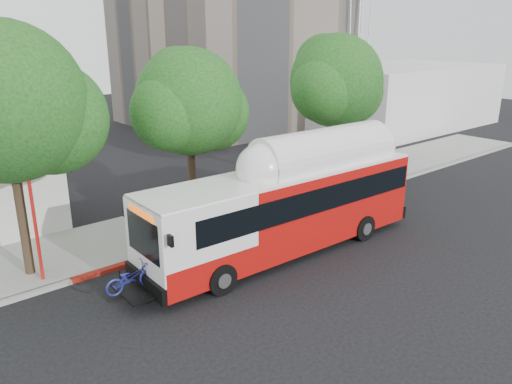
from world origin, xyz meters
The scene contains 10 objects.
ground centered at (0.00, 0.00, 0.00)m, with size 120.00×120.00×0.00m, color black.
sidewalk centered at (0.00, 6.50, 0.07)m, with size 60.00×5.00×0.15m, color gray.
curb_strip centered at (0.00, 3.90, 0.07)m, with size 60.00×0.30×0.15m, color gray.
red_curb_segment centered at (-3.00, 3.90, 0.08)m, with size 10.00×0.32×0.16m, color maroon.
street_tree_left centered at (-8.53, 5.56, 6.60)m, with size 6.67×5.80×9.74m.
street_tree_mid centered at (-0.59, 6.06, 5.91)m, with size 5.75×5.00×8.62m.
street_tree_right centered at (9.44, 5.86, 6.26)m, with size 6.21×5.40×9.18m.
horizon_block centered at (30.00, 16.00, 3.00)m, with size 20.00×12.00×6.00m, color silver.
transit_bus centered at (0.36, 0.72, 1.96)m, with size 14.22×3.29×4.19m.
signal_pole centered at (-8.80, 4.62, 2.42)m, with size 0.13×0.45×4.72m.
Camera 1 is at (-13.58, -13.85, 9.26)m, focal length 35.00 mm.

